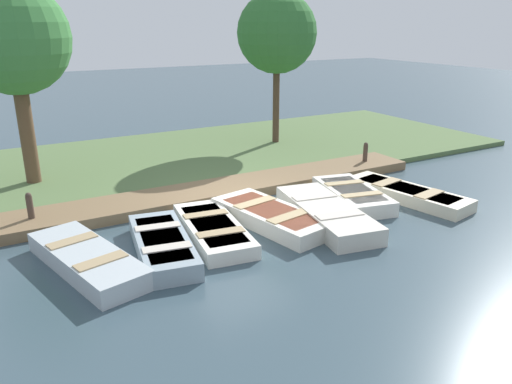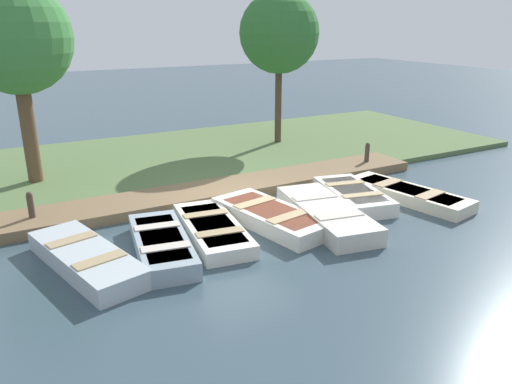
{
  "view_description": "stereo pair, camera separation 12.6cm",
  "coord_description": "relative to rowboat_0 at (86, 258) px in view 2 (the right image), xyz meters",
  "views": [
    {
      "loc": [
        10.55,
        -5.5,
        4.52
      ],
      "look_at": [
        0.76,
        0.04,
        0.65
      ],
      "focal_mm": 35.0,
      "sensor_mm": 36.0,
      "label": 1
    },
    {
      "loc": [
        10.61,
        -5.39,
        4.52
      ],
      "look_at": [
        0.76,
        0.04,
        0.65
      ],
      "focal_mm": 35.0,
      "sensor_mm": 36.0,
      "label": 2
    }
  ],
  "objects": [
    {
      "name": "rowboat_0",
      "position": [
        0.0,
        0.0,
        0.0
      ],
      "size": [
        3.34,
        1.77,
        0.41
      ],
      "rotation": [
        0.0,
        0.0,
        0.24
      ],
      "color": "#B2BCC1",
      "rests_on": "ground_plane"
    },
    {
      "name": "rowboat_3",
      "position": [
        -0.18,
        4.23,
        -0.01
      ],
      "size": [
        3.29,
        1.81,
        0.39
      ],
      "rotation": [
        0.0,
        0.0,
        0.19
      ],
      "color": "silver",
      "rests_on": "ground_plane"
    },
    {
      "name": "shore_bank",
      "position": [
        -6.48,
        4.08,
        -0.12
      ],
      "size": [
        8.0,
        24.0,
        0.17
      ],
      "color": "#567042",
      "rests_on": "ground_plane"
    },
    {
      "name": "ground_plane",
      "position": [
        -1.48,
        4.08,
        -0.2
      ],
      "size": [
        80.0,
        80.0,
        0.0
      ],
      "primitive_type": "plane",
      "color": "#384C56"
    },
    {
      "name": "dock_walkway",
      "position": [
        -2.65,
        4.08,
        -0.07
      ],
      "size": [
        1.46,
        12.46,
        0.26
      ],
      "color": "brown",
      "rests_on": "ground_plane"
    },
    {
      "name": "mooring_post_far",
      "position": [
        -2.63,
        9.22,
        0.24
      ],
      "size": [
        0.15,
        0.15,
        0.87
      ],
      "color": "#47382D",
      "rests_on": "ground_plane"
    },
    {
      "name": "park_tree_left",
      "position": [
        -6.71,
        8.37,
        3.89
      ],
      "size": [
        2.85,
        2.85,
        5.54
      ],
      "color": "#4C3828",
      "rests_on": "ground_plane"
    },
    {
      "name": "rowboat_1",
      "position": [
        0.08,
        1.48,
        -0.01
      ],
      "size": [
        3.02,
        1.5,
        0.4
      ],
      "rotation": [
        0.0,
        0.0,
        -0.17
      ],
      "color": "#8C9EA8",
      "rests_on": "ground_plane"
    },
    {
      "name": "rowboat_4",
      "position": [
        0.35,
        5.43,
        0.01
      ],
      "size": [
        3.54,
        1.77,
        0.43
      ],
      "rotation": [
        0.0,
        0.0,
        -0.18
      ],
      "color": "beige",
      "rests_on": "ground_plane"
    },
    {
      "name": "rowboat_2",
      "position": [
        -0.21,
        2.74,
        -0.04
      ],
      "size": [
        3.08,
        1.5,
        0.34
      ],
      "rotation": [
        0.0,
        0.0,
        -0.14
      ],
      "color": "silver",
      "rests_on": "ground_plane"
    },
    {
      "name": "mooring_post_near",
      "position": [
        -2.63,
        -0.67,
        0.24
      ],
      "size": [
        0.15,
        0.15,
        0.87
      ],
      "color": "#47382D",
      "rests_on": "ground_plane"
    },
    {
      "name": "park_tree_far_left",
      "position": [
        -5.87,
        -0.25,
        3.85
      ],
      "size": [
        2.97,
        2.97,
        5.59
      ],
      "color": "brown",
      "rests_on": "ground_plane"
    },
    {
      "name": "rowboat_5",
      "position": [
        -0.4,
        6.85,
        -0.01
      ],
      "size": [
        2.79,
        1.7,
        0.4
      ],
      "rotation": [
        0.0,
        0.0,
        -0.22
      ],
      "color": "silver",
      "rests_on": "ground_plane"
    },
    {
      "name": "rowboat_6",
      "position": [
        0.15,
        8.25,
        -0.03
      ],
      "size": [
        3.52,
        1.65,
        0.34
      ],
      "rotation": [
        0.0,
        0.0,
        0.19
      ],
      "color": "beige",
      "rests_on": "ground_plane"
    }
  ]
}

